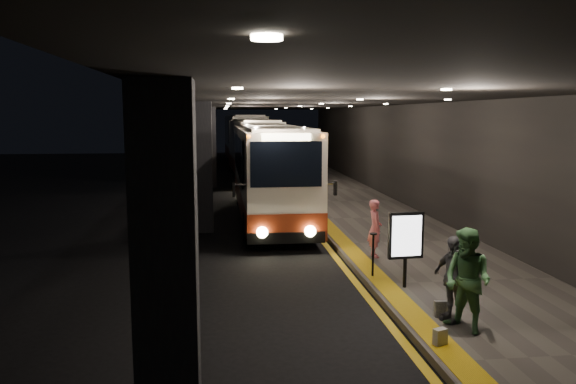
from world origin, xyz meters
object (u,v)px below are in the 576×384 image
info_sign (406,237)px  passenger_waiting_green (468,280)px  coach_third (244,141)px  passenger_boarding (375,228)px  bag_polka (441,309)px  passenger_waiting_grey (453,278)px  coach_second (253,151)px  bag_plain (440,337)px  stanchion_post (373,255)px  coach_main (270,176)px

info_sign → passenger_waiting_green: bearing=-89.5°
coach_third → info_sign: coach_third is taller
passenger_boarding → bag_polka: 4.66m
passenger_waiting_grey → info_sign: 2.12m
coach_second → passenger_waiting_green: bearing=-87.3°
bag_polka → bag_plain: size_ratio=1.09×
coach_second → info_sign: (2.09, -23.18, -0.43)m
passenger_boarding → bag_plain: 5.94m
coach_third → bag_polka: bearing=-88.7°
coach_second → passenger_boarding: bearing=-86.5°
coach_second → passenger_waiting_grey: 25.37m
passenger_boarding → bag_polka: (0.03, -4.62, -0.63)m
bag_polka → passenger_boarding: bearing=90.3°
passenger_waiting_grey → info_sign: info_sign is taller
info_sign → stanchion_post: size_ratio=1.65×
bag_plain → coach_main: bearing=98.3°
stanchion_post → coach_second: bearing=94.1°
coach_second → bag_plain: 26.40m
bag_polka → info_sign: 2.12m
passenger_waiting_grey → passenger_waiting_green: bearing=-15.1°
passenger_waiting_grey → bag_polka: passenger_waiting_grey is taller
coach_third → info_sign: bearing=-88.6°
coach_main → bag_polka: coach_main is taller
passenger_waiting_green → info_sign: passenger_waiting_green is taller
passenger_boarding → bag_plain: (-0.50, -5.88, -0.64)m
passenger_waiting_grey → info_sign: bearing=166.1°
coach_second → bag_plain: coach_second is taller
coach_third → coach_second: bearing=-91.7°
coach_third → passenger_waiting_green: (2.47, -36.79, -0.78)m
coach_main → info_sign: bearing=-76.9°
bag_polka → bag_plain: 1.37m
coach_second → passenger_boarding: size_ratio=7.34×
coach_main → bag_plain: coach_main is taller
passenger_waiting_green → stanchion_post: 3.63m
coach_second → passenger_waiting_grey: size_ratio=7.07×
bag_plain → info_sign: bearing=82.2°
passenger_boarding → info_sign: 2.77m
coach_main → passenger_waiting_grey: bearing=-78.3°
coach_main → passenger_waiting_grey: 11.59m
coach_third → passenger_waiting_grey: bearing=-88.5°
coach_third → bag_polka: 36.17m
coach_main → bag_polka: 11.42m
coach_second → passenger_waiting_green: (2.34, -25.78, -0.64)m
coach_main → stanchion_post: size_ratio=10.83×
passenger_boarding → bag_polka: size_ratio=5.10×
coach_second → coach_third: bearing=88.1°
bag_polka → stanchion_post: (-0.57, 2.80, 0.36)m
coach_main → coach_second: (0.14, 13.95, 0.06)m
bag_polka → bag_plain: (-0.52, -1.27, -0.01)m
bag_plain → coach_second: bearing=93.6°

